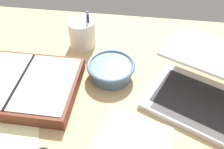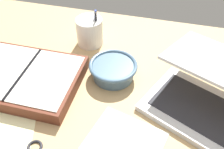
{
  "view_description": "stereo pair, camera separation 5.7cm",
  "coord_description": "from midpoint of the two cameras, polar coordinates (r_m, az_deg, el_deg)",
  "views": [
    {
      "loc": [
        5.56,
        -44.79,
        58.52
      ],
      "look_at": [
        -1.53,
        5.84,
        9.0
      ],
      "focal_mm": 40.0,
      "sensor_mm": 36.0,
      "label": 1
    },
    {
      "loc": [
        11.14,
        -43.69,
        58.52
      ],
      "look_at": [
        -1.53,
        5.84,
        9.0
      ],
      "focal_mm": 40.0,
      "sensor_mm": 36.0,
      "label": 2
    }
  ],
  "objects": [
    {
      "name": "desk_top",
      "position": [
        0.73,
        2.28,
        -7.91
      ],
      "size": [
        140.0,
        100.0,
        2.0
      ],
      "primitive_type": "cube",
      "color": "tan",
      "rests_on": "ground"
    },
    {
      "name": "laptop",
      "position": [
        0.74,
        24.91,
        -5.26
      ],
      "size": [
        43.59,
        41.31,
        13.98
      ],
      "rotation": [
        0.0,
        0.0,
        -0.43
      ],
      "color": "silver",
      "rests_on": "desk_top"
    },
    {
      "name": "planner",
      "position": [
        0.8,
        -17.3,
        -0.82
      ],
      "size": [
        33.22,
        25.07,
        4.66
      ],
      "rotation": [
        0.0,
        0.0,
        -0.0
      ],
      "color": "brown",
      "rests_on": "desk_top"
    },
    {
      "name": "pen_cup",
      "position": [
        0.91,
        -3.31,
        9.72
      ],
      "size": [
        9.46,
        9.46,
        13.62
      ],
      "color": "white",
      "rests_on": "desk_top"
    },
    {
      "name": "paper_sheet_beside_planner",
      "position": [
        0.74,
        -21.99,
        -10.68
      ],
      "size": [
        24.88,
        28.55,
        0.16
      ],
      "primitive_type": "cube",
      "rotation": [
        0.0,
        0.0,
        0.32
      ],
      "color": "#F4EFB2",
      "rests_on": "desk_top"
    },
    {
      "name": "bowl",
      "position": [
        0.79,
        2.35,
        1.08
      ],
      "size": [
        15.26,
        15.26,
        5.28
      ],
      "color": "slate",
      "rests_on": "desk_top"
    }
  ]
}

